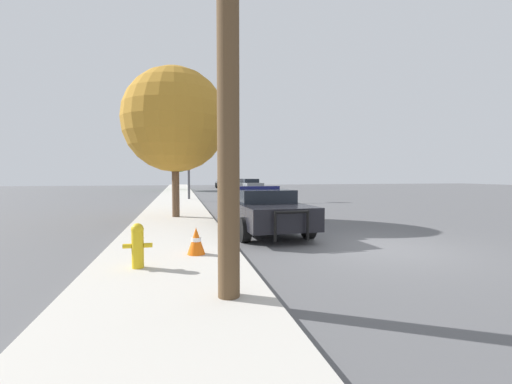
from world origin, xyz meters
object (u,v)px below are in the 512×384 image
Objects in this scene: utility_pole at (228,6)px; fire_hydrant at (138,244)px; car_background_distant at (223,183)px; traffic_cone at (196,241)px; police_car at (261,208)px; tree_sidewalk_far at (177,152)px; tree_sidewalk_near at (175,120)px; car_background_oncoming at (250,185)px; traffic_light at (208,145)px.

fire_hydrant is at bearing 127.71° from utility_pole.
car_background_distant is 7.85× the size of traffic_cone.
police_car is 0.69× the size of utility_pole.
tree_sidewalk_near is at bearing -89.73° from tree_sidewalk_far.
police_car is 1.17× the size of car_background_distant.
car_background_oncoming is 0.76× the size of tree_sidewalk_near.
police_car is 5.43m from fire_hydrant.
car_background_oncoming is (5.34, 11.43, -3.17)m from traffic_light.
fire_hydrant is at bearing -95.73° from car_background_distant.
tree_sidewalk_near is 10.36× the size of traffic_cone.
car_background_oncoming is at bearing 74.59° from fire_hydrant.
fire_hydrant is 8.56m from tree_sidewalk_near.
traffic_cone is at bearing 38.25° from fire_hydrant.
traffic_cone is at bearing -95.65° from traffic_light.
tree_sidewalk_far is (-0.95, 36.50, 0.41)m from utility_pole.
traffic_light is at bearing 84.35° from traffic_cone.
traffic_cone is at bearing -94.41° from car_background_distant.
traffic_cone is (1.10, 0.87, -0.15)m from fire_hydrant.
police_car reaches higher than traffic_cone.
traffic_cone is (-1.71, -17.27, -3.52)m from traffic_light.
traffic_cone is (-5.67, -41.01, -0.28)m from car_background_distant.
traffic_light is 0.90× the size of tree_sidewalk_near.
tree_sidewalk_near is at bearing -96.79° from car_background_distant.
car_background_distant is 34.80m from tree_sidewalk_near.
car_background_oncoming is (4.80, 25.31, 0.01)m from police_car.
car_background_oncoming is at bearing -80.16° from car_background_distant.
tree_sidewalk_far reaches higher than tree_sidewalk_near.
tree_sidewalk_far is (-2.87, 30.38, 3.78)m from police_car.
utility_pole is 1.71× the size of car_background_distant.
utility_pole is at bearing -88.52° from tree_sidewalk_far.
police_car is 0.79× the size of tree_sidewalk_far.
police_car is 1.17× the size of car_background_oncoming.
fire_hydrant is 0.12× the size of tree_sidewalk_far.
fire_hydrant is 42.42m from car_background_distant.
police_car is at bearing -52.10° from tree_sidewalk_near.
utility_pole is 1.30× the size of tree_sidewalk_near.
police_car is 30.75m from tree_sidewalk_far.
fire_hydrant is (-3.35, -4.27, -0.18)m from police_car.
tree_sidewalk_near is (-0.82, 9.64, -0.06)m from utility_pole.
car_background_oncoming is 23.29m from tree_sidewalk_near.
tree_sidewalk_near is at bearing -55.14° from police_car.
police_car is 9.20× the size of traffic_cone.
traffic_light is at bearing -81.98° from tree_sidewalk_far.
traffic_light reaches higher than traffic_cone.
police_car is 25.76m from car_background_oncoming.
fire_hydrant is at bearing 48.82° from police_car.
tree_sidewalk_far reaches higher than traffic_light.
utility_pole is 1.44× the size of traffic_light.
car_background_distant is at bearing 82.12° from traffic_cone.
traffic_cone is (-7.05, -28.71, -0.35)m from car_background_oncoming.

